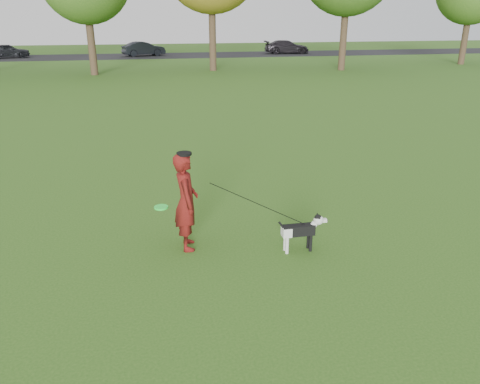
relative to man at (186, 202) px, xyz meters
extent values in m
plane|color=#285116|center=(0.35, 0.03, -0.83)|extent=(120.00, 120.00, 0.00)
cube|color=black|center=(0.35, 40.03, -0.82)|extent=(120.00, 7.00, 0.02)
imported|color=#500B0C|center=(0.00, 0.00, 0.00)|extent=(0.40, 0.61, 1.66)
cube|color=black|center=(1.78, -0.50, -0.45)|extent=(0.54, 0.17, 0.18)
cube|color=silver|center=(1.58, -0.50, -0.46)|extent=(0.15, 0.17, 0.16)
cylinder|color=silver|center=(1.58, -0.56, -0.68)|extent=(0.05, 0.05, 0.29)
cylinder|color=silver|center=(1.58, -0.45, -0.68)|extent=(0.05, 0.05, 0.29)
cylinder|color=black|center=(1.99, -0.56, -0.68)|extent=(0.05, 0.05, 0.29)
cylinder|color=black|center=(1.99, -0.45, -0.68)|extent=(0.05, 0.05, 0.29)
cylinder|color=silver|center=(2.02, -0.50, -0.40)|extent=(0.18, 0.11, 0.19)
sphere|color=silver|center=(2.12, -0.50, -0.30)|extent=(0.17, 0.17, 0.17)
sphere|color=black|center=(2.11, -0.50, -0.26)|extent=(0.13, 0.13, 0.13)
cube|color=silver|center=(2.21, -0.50, -0.31)|extent=(0.11, 0.06, 0.06)
sphere|color=black|center=(2.27, -0.50, -0.31)|extent=(0.04, 0.04, 0.04)
cone|color=black|center=(2.11, -0.55, -0.21)|extent=(0.06, 0.06, 0.07)
cone|color=black|center=(2.11, -0.46, -0.21)|extent=(0.06, 0.06, 0.07)
cylinder|color=black|center=(1.53, -0.50, -0.39)|extent=(0.19, 0.04, 0.24)
cylinder|color=black|center=(1.97, -0.50, -0.40)|extent=(0.12, 0.12, 0.02)
imported|color=black|center=(-12.38, 40.03, -0.18)|extent=(3.94, 2.49, 1.25)
imported|color=black|center=(-0.32, 40.03, -0.16)|extent=(4.18, 2.54, 1.30)
imported|color=black|center=(13.82, 40.03, -0.16)|extent=(4.57, 2.14, 1.29)
cylinder|color=#20FF3C|center=(-0.41, -0.03, -0.05)|extent=(0.23, 0.23, 0.02)
cylinder|color=black|center=(0.00, 0.00, 0.82)|extent=(0.24, 0.24, 0.04)
cylinder|color=#38281C|center=(-3.65, 25.53, 1.27)|extent=(0.48, 0.48, 4.20)
cylinder|color=#38281C|center=(4.35, 26.53, 1.69)|extent=(0.48, 0.48, 5.04)
cylinder|color=#38281C|center=(13.35, 25.03, 1.59)|extent=(0.48, 0.48, 4.83)
cylinder|color=#38281C|center=(24.35, 27.03, 1.17)|extent=(0.48, 0.48, 3.99)
camera|label=1|loc=(-0.55, -7.14, 2.87)|focal=35.00mm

